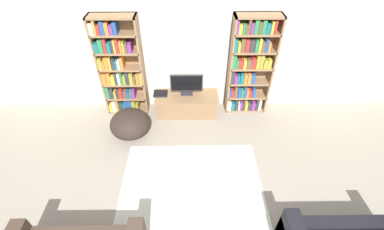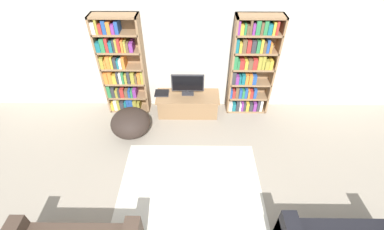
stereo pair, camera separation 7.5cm
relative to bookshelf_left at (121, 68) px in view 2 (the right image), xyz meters
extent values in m
cube|color=silver|center=(1.40, 0.18, 0.34)|extent=(8.80, 0.06, 2.60)
cube|color=#93704C|center=(-0.36, -0.02, 0.03)|extent=(0.04, 0.30, 1.99)
cube|color=#93704C|center=(0.44, -0.02, 0.03)|extent=(0.04, 0.30, 1.99)
cube|color=#93704C|center=(0.04, 0.11, 0.03)|extent=(0.83, 0.04, 1.99)
cube|color=#93704C|center=(0.04, -0.02, 1.01)|extent=(0.83, 0.30, 0.04)
cube|color=#93704C|center=(0.04, -0.02, -0.94)|extent=(0.80, 0.30, 0.04)
cube|color=gold|center=(-0.31, -0.03, -0.85)|extent=(0.06, 0.24, 0.16)
cube|color=silver|center=(-0.24, -0.03, -0.81)|extent=(0.07, 0.24, 0.23)
cube|color=#9E9333|center=(-0.18, -0.03, -0.80)|extent=(0.05, 0.24, 0.25)
cube|color=#333338|center=(-0.11, -0.03, -0.82)|extent=(0.08, 0.24, 0.20)
cube|color=#196B75|center=(-0.04, -0.03, -0.83)|extent=(0.05, 0.24, 0.19)
cube|color=#234C99|center=(0.02, -0.03, -0.80)|extent=(0.05, 0.24, 0.25)
cube|color=#234C99|center=(0.08, -0.03, -0.80)|extent=(0.07, 0.24, 0.26)
cube|color=#9E9333|center=(0.16, -0.03, -0.82)|extent=(0.07, 0.24, 0.22)
cube|color=#9E9333|center=(0.23, -0.03, -0.84)|extent=(0.06, 0.24, 0.18)
cube|color=#93704C|center=(0.04, -0.02, -0.61)|extent=(0.80, 0.30, 0.04)
cube|color=#2D7F47|center=(-0.30, -0.03, -0.47)|extent=(0.07, 0.24, 0.26)
cube|color=#333338|center=(-0.23, -0.03, -0.49)|extent=(0.07, 0.24, 0.22)
cube|color=#9E9333|center=(-0.17, -0.03, -0.51)|extent=(0.05, 0.24, 0.17)
cube|color=#333338|center=(-0.11, -0.03, -0.51)|extent=(0.04, 0.24, 0.18)
cube|color=#B72D28|center=(-0.05, -0.03, -0.50)|extent=(0.08, 0.24, 0.19)
cube|color=brown|center=(0.03, -0.03, -0.51)|extent=(0.07, 0.24, 0.16)
cube|color=#234C99|center=(0.09, -0.03, -0.51)|extent=(0.04, 0.24, 0.16)
cube|color=#2D7F47|center=(0.14, -0.03, -0.52)|extent=(0.04, 0.24, 0.16)
cube|color=#7F338C|center=(0.20, -0.03, -0.50)|extent=(0.07, 0.24, 0.18)
cube|color=#93704C|center=(0.04, -0.02, -0.28)|extent=(0.80, 0.30, 0.04)
cube|color=orange|center=(-0.30, -0.03, -0.15)|extent=(0.08, 0.24, 0.22)
cube|color=orange|center=(-0.22, -0.03, -0.15)|extent=(0.07, 0.24, 0.24)
cube|color=gold|center=(-0.14, -0.03, -0.18)|extent=(0.08, 0.24, 0.18)
cube|color=#333338|center=(-0.08, -0.03, -0.14)|extent=(0.04, 0.24, 0.24)
cube|color=silver|center=(-0.03, -0.03, -0.15)|extent=(0.05, 0.24, 0.23)
cube|color=#2D7F47|center=(0.02, -0.03, -0.15)|extent=(0.04, 0.24, 0.23)
cube|color=#9E9333|center=(0.08, -0.03, -0.17)|extent=(0.05, 0.24, 0.19)
cube|color=#333338|center=(0.14, -0.03, -0.14)|extent=(0.06, 0.24, 0.25)
cube|color=#9E9333|center=(0.21, -0.03, -0.15)|extent=(0.07, 0.24, 0.23)
cube|color=brown|center=(0.27, -0.03, -0.18)|extent=(0.04, 0.24, 0.18)
cube|color=orange|center=(0.33, -0.03, -0.16)|extent=(0.06, 0.24, 0.21)
cube|color=#9E9333|center=(0.39, -0.03, -0.14)|extent=(0.05, 0.24, 0.24)
cube|color=#93704C|center=(0.04, -0.02, 0.05)|extent=(0.80, 0.30, 0.04)
cube|color=#9E9333|center=(-0.31, -0.03, 0.17)|extent=(0.07, 0.24, 0.21)
cube|color=orange|center=(-0.25, -0.03, 0.15)|extent=(0.04, 0.24, 0.16)
cube|color=orange|center=(-0.19, -0.03, 0.18)|extent=(0.07, 0.24, 0.23)
cube|color=gold|center=(-0.13, -0.03, 0.18)|extent=(0.04, 0.24, 0.23)
cube|color=#333338|center=(-0.07, -0.03, 0.17)|extent=(0.06, 0.24, 0.20)
cube|color=#196B75|center=(-0.02, -0.03, 0.15)|extent=(0.04, 0.24, 0.17)
cube|color=silver|center=(0.03, -0.03, 0.15)|extent=(0.05, 0.24, 0.17)
cube|color=orange|center=(0.09, -0.03, 0.18)|extent=(0.05, 0.24, 0.22)
cube|color=#93704C|center=(0.04, -0.02, 0.38)|extent=(0.80, 0.30, 0.04)
cube|color=#196B75|center=(-0.30, -0.03, 0.48)|extent=(0.08, 0.24, 0.17)
cube|color=#2D7F47|center=(-0.22, -0.03, 0.52)|extent=(0.08, 0.24, 0.24)
cube|color=#B72D28|center=(-0.14, -0.03, 0.52)|extent=(0.05, 0.24, 0.25)
cube|color=#196B75|center=(-0.08, -0.03, 0.49)|extent=(0.06, 0.24, 0.18)
cube|color=#333338|center=(-0.02, -0.03, 0.51)|extent=(0.04, 0.24, 0.22)
cube|color=#9E9333|center=(0.02, -0.03, 0.51)|extent=(0.04, 0.24, 0.23)
cube|color=#B72D28|center=(0.07, -0.03, 0.52)|extent=(0.05, 0.24, 0.24)
cube|color=orange|center=(0.12, -0.03, 0.50)|extent=(0.04, 0.24, 0.21)
cube|color=#9E9333|center=(0.17, -0.03, 0.50)|extent=(0.04, 0.24, 0.20)
cube|color=brown|center=(0.22, -0.03, 0.48)|extent=(0.04, 0.24, 0.17)
cube|color=#7F338C|center=(0.28, -0.03, 0.48)|extent=(0.07, 0.24, 0.17)
cube|color=#93704C|center=(0.04, -0.02, 0.71)|extent=(0.80, 0.30, 0.04)
cube|color=silver|center=(-0.30, -0.03, 0.82)|extent=(0.07, 0.24, 0.19)
cube|color=#9E9333|center=(-0.24, -0.03, 0.85)|extent=(0.04, 0.24, 0.25)
cube|color=#B72D28|center=(-0.19, -0.03, 0.81)|extent=(0.06, 0.24, 0.17)
cube|color=#234C99|center=(-0.12, -0.03, 0.84)|extent=(0.07, 0.24, 0.22)
cube|color=orange|center=(-0.05, -0.03, 0.83)|extent=(0.07, 0.24, 0.20)
cube|color=#7F338C|center=(0.02, -0.03, 0.81)|extent=(0.06, 0.24, 0.16)
cube|color=#234C99|center=(0.09, -0.03, 0.83)|extent=(0.06, 0.24, 0.21)
cube|color=#93704C|center=(2.09, -0.02, 0.03)|extent=(0.04, 0.30, 1.99)
cube|color=#93704C|center=(2.89, -0.02, 0.03)|extent=(0.04, 0.30, 1.99)
cube|color=#93704C|center=(2.49, 0.11, 0.03)|extent=(0.83, 0.04, 1.99)
cube|color=#93704C|center=(2.49, -0.02, 1.01)|extent=(0.83, 0.30, 0.04)
cube|color=#93704C|center=(2.49, -0.02, -0.94)|extent=(0.80, 0.30, 0.04)
cube|color=silver|center=(2.15, -0.03, -0.83)|extent=(0.07, 0.24, 0.20)
cube|color=#196B75|center=(2.23, -0.03, -0.84)|extent=(0.07, 0.24, 0.17)
cube|color=#333338|center=(2.30, -0.03, -0.81)|extent=(0.06, 0.24, 0.24)
cube|color=silver|center=(2.35, -0.03, -0.84)|extent=(0.04, 0.24, 0.18)
cube|color=#7F338C|center=(2.40, -0.03, -0.83)|extent=(0.04, 0.24, 0.20)
cube|color=#333338|center=(2.45, -0.03, -0.83)|extent=(0.04, 0.24, 0.20)
cube|color=gold|center=(2.51, -0.03, -0.83)|extent=(0.06, 0.24, 0.19)
cube|color=#333338|center=(2.58, -0.03, -0.84)|extent=(0.07, 0.24, 0.17)
cube|color=#7F338C|center=(2.66, -0.03, -0.83)|extent=(0.07, 0.24, 0.19)
cube|color=#333338|center=(2.73, -0.03, -0.80)|extent=(0.05, 0.24, 0.26)
cube|color=silver|center=(2.79, -0.03, -0.80)|extent=(0.05, 0.24, 0.25)
cube|color=#93704C|center=(2.49, -0.02, -0.61)|extent=(0.80, 0.30, 0.04)
cube|color=#234C99|center=(2.13, -0.03, -0.50)|extent=(0.04, 0.24, 0.18)
cube|color=#B72D28|center=(2.19, -0.03, -0.51)|extent=(0.05, 0.24, 0.17)
cube|color=brown|center=(2.25, -0.03, -0.48)|extent=(0.06, 0.24, 0.23)
cube|color=#234C99|center=(2.32, -0.03, -0.50)|extent=(0.06, 0.24, 0.20)
cube|color=#2D7F47|center=(2.38, -0.03, -0.51)|extent=(0.05, 0.24, 0.18)
cube|color=#234C99|center=(2.43, -0.03, -0.49)|extent=(0.05, 0.24, 0.21)
cube|color=orange|center=(2.49, -0.03, -0.51)|extent=(0.04, 0.24, 0.17)
cube|color=#B72D28|center=(2.54, -0.03, -0.51)|extent=(0.06, 0.24, 0.16)
cube|color=#234C99|center=(2.61, -0.03, -0.49)|extent=(0.06, 0.24, 0.21)
cube|color=#93704C|center=(2.49, -0.02, -0.28)|extent=(0.80, 0.30, 0.04)
cube|color=#333338|center=(2.15, -0.03, -0.14)|extent=(0.07, 0.24, 0.26)
cube|color=#7F338C|center=(2.22, -0.03, -0.18)|extent=(0.06, 0.24, 0.17)
cube|color=#196B75|center=(2.27, -0.03, -0.18)|extent=(0.04, 0.24, 0.18)
cube|color=#196B75|center=(2.33, -0.03, -0.17)|extent=(0.06, 0.24, 0.20)
cube|color=orange|center=(2.40, -0.03, -0.17)|extent=(0.06, 0.24, 0.19)
cube|color=orange|center=(2.47, -0.03, -0.17)|extent=(0.07, 0.24, 0.19)
cube|color=#234C99|center=(2.55, -0.03, -0.17)|extent=(0.07, 0.24, 0.19)
cube|color=#93704C|center=(2.49, -0.02, 0.05)|extent=(0.80, 0.30, 0.04)
cube|color=#2D7F47|center=(2.15, -0.03, 0.19)|extent=(0.07, 0.24, 0.25)
cube|color=#2D7F47|center=(2.20, -0.03, 0.15)|extent=(0.04, 0.24, 0.17)
cube|color=#B72D28|center=(2.27, -0.03, 0.15)|extent=(0.08, 0.24, 0.18)
cube|color=gold|center=(2.35, -0.03, 0.15)|extent=(0.06, 0.24, 0.17)
cube|color=brown|center=(2.42, -0.03, 0.16)|extent=(0.08, 0.24, 0.18)
cube|color=#B72D28|center=(2.51, -0.03, 0.17)|extent=(0.08, 0.24, 0.20)
cube|color=#9E9333|center=(2.59, -0.03, 0.19)|extent=(0.07, 0.24, 0.25)
cube|color=#9E9333|center=(2.65, -0.03, 0.20)|extent=(0.05, 0.24, 0.26)
cube|color=#9E9333|center=(2.73, -0.03, 0.15)|extent=(0.08, 0.24, 0.17)
cube|color=gold|center=(2.80, -0.03, 0.15)|extent=(0.06, 0.24, 0.17)
cube|color=#93704C|center=(2.49, -0.02, 0.38)|extent=(0.80, 0.30, 0.04)
cube|color=#196B75|center=(2.14, -0.03, 0.52)|extent=(0.06, 0.24, 0.24)
cube|color=gold|center=(2.20, -0.03, 0.49)|extent=(0.05, 0.24, 0.18)
cube|color=brown|center=(2.27, -0.03, 0.52)|extent=(0.07, 0.24, 0.24)
cube|color=#B72D28|center=(2.35, -0.03, 0.51)|extent=(0.07, 0.24, 0.22)
cube|color=#333338|center=(2.43, -0.03, 0.51)|extent=(0.08, 0.24, 0.22)
cube|color=#2D7F47|center=(2.51, -0.03, 0.51)|extent=(0.06, 0.24, 0.22)
cube|color=gold|center=(2.57, -0.03, 0.52)|extent=(0.05, 0.24, 0.24)
cube|color=brown|center=(2.62, -0.03, 0.49)|extent=(0.05, 0.24, 0.19)
cube|color=#234C99|center=(2.68, -0.03, 0.51)|extent=(0.05, 0.24, 0.23)
cube|color=orange|center=(2.73, -0.03, 0.49)|extent=(0.04, 0.24, 0.18)
cube|color=#93704C|center=(2.49, -0.02, 0.71)|extent=(0.80, 0.30, 0.04)
cube|color=#7F338C|center=(2.13, -0.03, 0.84)|extent=(0.04, 0.24, 0.23)
cube|color=gold|center=(2.19, -0.03, 0.81)|extent=(0.06, 0.24, 0.17)
cube|color=#2D7F47|center=(2.24, -0.03, 0.82)|extent=(0.04, 0.24, 0.18)
cube|color=brown|center=(2.29, -0.03, 0.81)|extent=(0.05, 0.24, 0.16)
cube|color=brown|center=(2.33, -0.03, 0.86)|extent=(0.04, 0.24, 0.26)
cube|color=#7F338C|center=(2.38, -0.03, 0.82)|extent=(0.05, 0.24, 0.19)
cube|color=#2D7F47|center=(2.45, -0.03, 0.85)|extent=(0.07, 0.24, 0.24)
cube|color=brown|center=(2.52, -0.03, 0.83)|extent=(0.04, 0.24, 0.21)
cube|color=#2D7F47|center=(2.58, -0.03, 0.84)|extent=(0.06, 0.24, 0.23)
cube|color=#196B75|center=(2.65, -0.03, 0.82)|extent=(0.07, 0.24, 0.18)
cube|color=gold|center=(2.72, -0.03, 0.83)|extent=(0.04, 0.24, 0.21)
cube|color=#B72D28|center=(2.77, -0.03, 0.84)|extent=(0.04, 0.24, 0.22)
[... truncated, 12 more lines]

